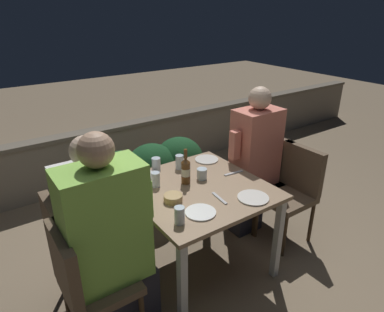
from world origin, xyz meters
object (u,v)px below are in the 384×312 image
Objects in this scene: chair_left_near at (84,279)px; person_green_blouse at (112,243)px; chair_left_far at (73,244)px; person_white_polo at (100,222)px; chair_right_near at (293,185)px; potted_plant at (249,151)px; chair_right_far at (266,172)px; person_coral_top at (252,161)px; beer_bottle at (186,170)px.

chair_left_near is 0.25m from person_green_blouse.
chair_left_near is at bearing -97.48° from chair_left_far.
person_white_polo is (0.19, 0.00, 0.10)m from chair_left_far.
chair_right_near is 1.12× the size of potted_plant.
chair_right_far is (-0.00, 0.32, 0.00)m from chair_right_near.
chair_right_near is 1.00× the size of chair_right_far.
chair_left_far is (0.04, 0.33, 0.00)m from chair_left_near.
chair_left_near is at bearing 180.00° from person_green_blouse.
person_white_polo reaches higher than chair_right_far.
potted_plant is (0.48, 0.54, -0.21)m from person_coral_top.
chair_right_far is 0.64× the size of person_coral_top.
potted_plant is (0.29, 0.86, -0.05)m from chair_right_near.
chair_left_far is at bearing 177.62° from beer_bottle.
chair_right_near is at bearing -8.94° from chair_left_far.
potted_plant is at bearing 71.03° from chair_right_near.
person_coral_top is at bearing 12.70° from chair_left_near.
person_coral_top is at bearing 1.31° from chair_left_far.
beer_bottle is at bearing -175.63° from chair_right_far.
chair_left_near is 0.62× the size of person_green_blouse.
person_coral_top is (-0.19, 0.32, 0.15)m from chair_right_near.
person_coral_top reaches higher than chair_right_far.
person_coral_top is 1.77× the size of potted_plant.
person_white_polo is 1.45× the size of chair_right_near.
chair_right_near is 3.11× the size of beer_bottle.
person_coral_top is at bearing 120.61° from chair_right_near.
chair_right_far is at bearing 1.31° from person_white_polo.
chair_right_far is at bearing 11.44° from chair_left_near.
person_white_polo is (0.23, 0.33, 0.10)m from chair_left_near.
chair_right_near is at bearing -14.66° from beer_bottle.
person_white_polo reaches higher than beer_bottle.
person_coral_top is (1.65, 0.37, 0.15)m from chair_left_near.
person_coral_top reaches higher than person_white_polo.
chair_right_far is (1.79, 0.04, 0.00)m from chair_left_far.
chair_left_far is 1.79m from chair_right_far.
chair_left_far is 0.64× the size of person_coral_top.
chair_left_near is 1.70m from person_coral_top.
chair_left_near and chair_right_far have the same top height.
chair_left_near is 0.99m from beer_bottle.
chair_right_near and chair_right_far have the same top height.
person_green_blouse reaches higher than chair_right_far.
potted_plant is at bearing 25.05° from person_green_blouse.
chair_left_far is 1.00× the size of chair_right_far.
beer_bottle is (-0.94, 0.25, 0.31)m from chair_right_near.
beer_bottle is (0.85, -0.04, 0.31)m from chair_left_far.
chair_left_near is 1.84m from chair_right_near.
beer_bottle reaches higher than chair_right_far.
person_white_polo is at bearing 55.02° from chair_left_near.
person_coral_top is at bearing 5.46° from beer_bottle.
chair_right_near is at bearing -59.39° from person_coral_top.
beer_bottle reaches higher than potted_plant.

